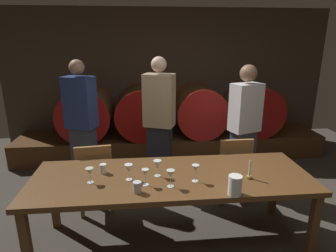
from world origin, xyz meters
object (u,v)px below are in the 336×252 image
object	(u,v)px
candle_center	(249,173)
wine_glass_center_right	(157,165)
wine_barrel_far_right	(252,109)
wine_glass_left	(129,169)
chair_right	(232,166)
guest_left	(82,125)
wine_glass_right	(171,175)
wine_barrel_center_right	(199,110)
guest_center	(159,125)
wine_barrel_center_left	(141,111)
wine_glass_far_right	(195,169)
wine_barrel_far_left	(87,113)
wine_glass_center_left	(145,173)
wine_glass_far_left	(90,172)
pitcher	(235,185)
cup_right	(137,187)
chair_left	(95,174)
cup_left	(103,169)
guest_right	(244,127)
dining_table	(172,181)

from	to	relation	value
candle_center	wine_glass_center_right	world-z (taller)	candle_center
wine_barrel_far_right	wine_glass_left	world-z (taller)	wine_barrel_far_right
chair_right	guest_left	distance (m)	2.03
wine_glass_center_right	wine_glass_right	world-z (taller)	same
wine_barrel_center_right	guest_center	bearing A→B (deg)	-122.21
wine_barrel_center_left	guest_left	xyz separation A→B (m)	(-0.80, -1.09, 0.10)
wine_glass_right	wine_glass_far_right	bearing A→B (deg)	18.31
wine_barrel_far_left	candle_center	distance (m)	3.15
guest_left	wine_glass_center_left	bearing A→B (deg)	141.95
guest_center	wine_glass_center_left	bearing A→B (deg)	101.46
guest_center	wine_glass_far_left	size ratio (longest dim) A/B	12.47
wine_barrel_center_right	wine_glass_left	xyz separation A→B (m)	(-1.14, -2.43, 0.06)
wine_barrel_center_left	wine_glass_right	size ratio (longest dim) A/B	5.70
chair_right	wine_glass_right	size ratio (longest dim) A/B	5.54
chair_right	pitcher	size ratio (longest dim) A/B	5.14
candle_center	cup_right	bearing A→B (deg)	-171.51
wine_barrel_far_left	wine_glass_left	xyz separation A→B (m)	(0.79, -2.43, 0.06)
wine_barrel_far_left	pitcher	bearing A→B (deg)	-58.88
chair_left	wine_glass_center_right	distance (m)	1.03
guest_center	wine_glass_center_left	size ratio (longest dim) A/B	11.81
wine_glass_left	wine_glass_right	xyz separation A→B (m)	(0.37, -0.17, 0.01)
chair_right	cup_left	size ratio (longest dim) A/B	9.53
guest_center	wine_glass_left	xyz separation A→B (m)	(-0.36, -1.19, -0.06)
wine_barrel_far_left	chair_left	xyz separation A→B (m)	(0.36, -1.73, -0.32)
wine_barrel_far_right	pitcher	bearing A→B (deg)	-113.81
chair_right	wine_glass_far_left	distance (m)	1.81
wine_barrel_far_left	wine_glass_center_right	world-z (taller)	wine_barrel_far_left
candle_center	chair_left	bearing A→B (deg)	153.09
guest_right	cup_left	size ratio (longest dim) A/B	18.47
wine_barrel_center_left	wine_glass_right	distance (m)	2.60
wine_barrel_center_right	wine_glass_right	size ratio (longest dim) A/B	5.70
wine_glass_left	wine_barrel_center_left	bearing A→B (deg)	86.78
guest_left	guest_right	bearing A→B (deg)	-163.04
guest_center	pitcher	distance (m)	1.63
chair_right	wine_glass_left	xyz separation A→B (m)	(-1.24, -0.76, 0.38)
chair_right	guest_right	world-z (taller)	guest_right
wine_barrel_center_left	guest_left	world-z (taller)	guest_left
wine_barrel_center_left	cup_right	size ratio (longest dim) A/B	9.28
chair_left	cup_left	world-z (taller)	chair_left
wine_barrel_far_left	guest_center	size ratio (longest dim) A/B	0.50
wine_barrel_center_left	guest_right	world-z (taller)	guest_right
wine_glass_far_left	chair_right	bearing A→B (deg)	26.30
chair_left	cup_left	bearing A→B (deg)	101.72
wine_glass_left	chair_right	bearing A→B (deg)	31.47
wine_glass_right	wine_barrel_far_right	bearing A→B (deg)	56.08
wine_glass_far_right	dining_table	bearing A→B (deg)	145.18
candle_center	cup_right	xyz separation A→B (m)	(-1.04, -0.15, -0.01)
chair_left	chair_right	world-z (taller)	same
wine_barrel_far_left	cup_right	distance (m)	2.80
wine_barrel_far_left	chair_left	world-z (taller)	wine_barrel_far_left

